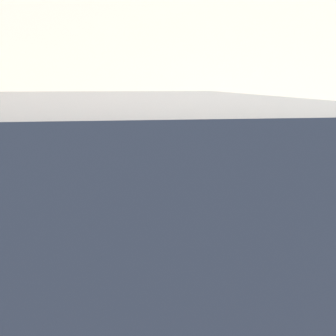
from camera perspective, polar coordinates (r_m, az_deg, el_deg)
sidewalk at (r=4.47m, az=5.46°, el=-12.89°), size 24.00×2.80×0.10m
parking_meter at (r=3.03m, az=0.00°, el=0.34°), size 0.21×0.15×1.58m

